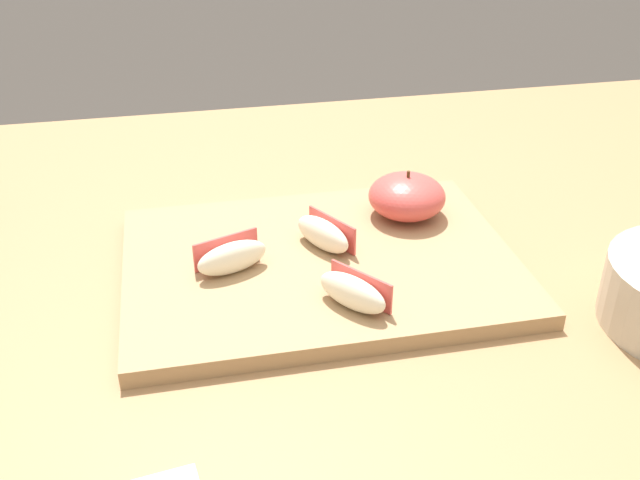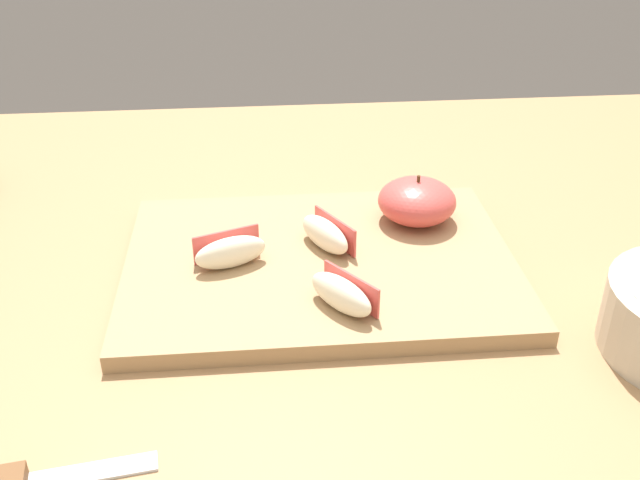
% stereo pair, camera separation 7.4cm
% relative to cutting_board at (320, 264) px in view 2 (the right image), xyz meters
% --- Properties ---
extents(dining_table, '(1.50, 0.99, 0.72)m').
position_rel_cutting_board_xyz_m(dining_table, '(0.05, 0.01, -0.09)').
color(dining_table, '#9E754C').
rests_on(dining_table, ground_plane).
extents(cutting_board, '(0.39, 0.29, 0.02)m').
position_rel_cutting_board_xyz_m(cutting_board, '(0.00, 0.00, 0.00)').
color(cutting_board, '#A37F56').
rests_on(cutting_board, dining_table).
extents(apple_half_skin_up, '(0.09, 0.09, 0.05)m').
position_rel_cutting_board_xyz_m(apple_half_skin_up, '(0.11, 0.07, 0.03)').
color(apple_half_skin_up, '#D14C47').
rests_on(apple_half_skin_up, cutting_board).
extents(apple_wedge_front, '(0.08, 0.05, 0.03)m').
position_rel_cutting_board_xyz_m(apple_wedge_front, '(-0.09, -0.01, 0.02)').
color(apple_wedge_front, '#F4EACC').
rests_on(apple_wedge_front, cutting_board).
extents(apple_wedge_middle, '(0.06, 0.07, 0.03)m').
position_rel_cutting_board_xyz_m(apple_wedge_middle, '(0.01, 0.02, 0.02)').
color(apple_wedge_middle, '#F4EACC').
rests_on(apple_wedge_middle, cutting_board).
extents(apple_wedge_left, '(0.06, 0.07, 0.03)m').
position_rel_cutting_board_xyz_m(apple_wedge_left, '(0.01, -0.09, 0.02)').
color(apple_wedge_left, '#F4EACC').
rests_on(apple_wedge_left, cutting_board).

